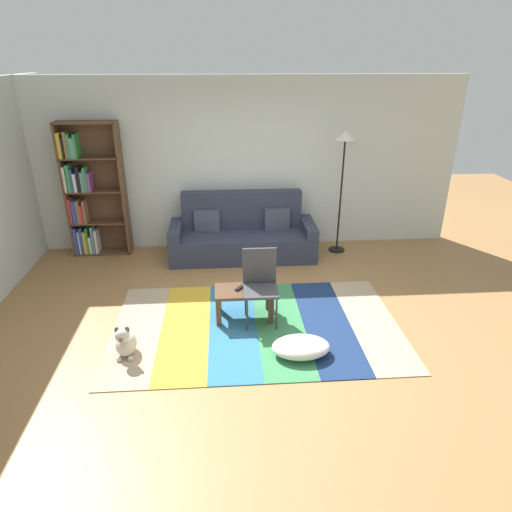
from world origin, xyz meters
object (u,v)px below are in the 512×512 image
object	(u,v)px
coffee_table	(244,295)
dog	(125,342)
standing_lamp	(344,152)
tv_remote	(240,288)
bookshelf	(88,194)
pouf	(301,347)
couch	(243,236)
folding_chair	(260,280)

from	to	relation	value
coffee_table	dog	distance (m)	1.47
standing_lamp	tv_remote	distance (m)	2.84
standing_lamp	coffee_table	bearing A→B (deg)	-129.66
bookshelf	tv_remote	world-z (taller)	bookshelf
bookshelf	pouf	bearing A→B (deg)	-45.94
couch	folding_chair	xyz separation A→B (m)	(0.12, -1.94, 0.20)
tv_remote	folding_chair	bearing A→B (deg)	17.18
couch	coffee_table	distance (m)	1.89
dog	tv_remote	bearing A→B (deg)	29.12
dog	couch	bearing A→B (deg)	61.80
coffee_table	standing_lamp	bearing A→B (deg)	50.34
couch	folding_chair	distance (m)	1.95
standing_lamp	folding_chair	world-z (taller)	standing_lamp
bookshelf	coffee_table	world-z (taller)	bookshelf
couch	dog	bearing A→B (deg)	-118.20
tv_remote	folding_chair	world-z (taller)	folding_chair
coffee_table	folding_chair	xyz separation A→B (m)	(0.19, -0.05, 0.23)
bookshelf	pouf	xyz separation A→B (m)	(2.88, -2.98, -0.88)
couch	coffee_table	size ratio (longest dim) A/B	3.23
couch	standing_lamp	world-z (taller)	standing_lamp
dog	standing_lamp	bearing A→B (deg)	41.94
couch	pouf	bearing A→B (deg)	-79.58
tv_remote	folding_chair	xyz separation A→B (m)	(0.24, -0.08, 0.14)
coffee_table	tv_remote	world-z (taller)	tv_remote
bookshelf	coffee_table	distance (m)	3.25
pouf	folding_chair	world-z (taller)	folding_chair
couch	tv_remote	distance (m)	1.86
couch	folding_chair	bearing A→B (deg)	-86.49
standing_lamp	tv_remote	world-z (taller)	standing_lamp
couch	standing_lamp	size ratio (longest dim) A/B	1.17
couch	coffee_table	bearing A→B (deg)	-92.13
pouf	standing_lamp	bearing A→B (deg)	69.02
pouf	tv_remote	xyz separation A→B (m)	(-0.62, 0.84, 0.29)
pouf	dog	xyz separation A→B (m)	(-1.87, 0.14, 0.06)
dog	folding_chair	xyz separation A→B (m)	(1.49, 0.62, 0.37)
dog	folding_chair	bearing A→B (deg)	22.53
couch	dog	distance (m)	2.90
pouf	standing_lamp	xyz separation A→B (m)	(1.06, 2.77, 1.52)
standing_lamp	folding_chair	size ratio (longest dim) A/B	2.16
couch	coffee_table	world-z (taller)	couch
standing_lamp	bookshelf	bearing A→B (deg)	177.00
coffee_table	dog	xyz separation A→B (m)	(-1.30, -0.67, -0.15)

